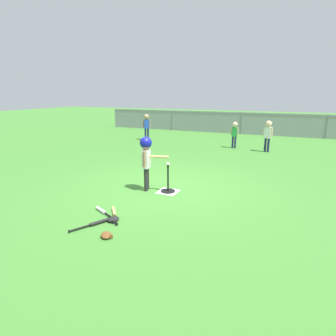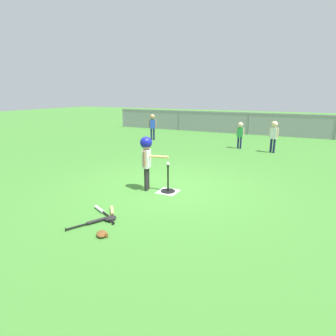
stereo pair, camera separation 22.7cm
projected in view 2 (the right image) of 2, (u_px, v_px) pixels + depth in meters
ground_plane at (169, 188)px, 6.54m from camera, size 60.00×60.00×0.00m
home_plate at (168, 191)px, 6.32m from camera, size 0.44×0.44×0.01m
batting_tee at (168, 188)px, 6.30m from camera, size 0.32×0.32×0.61m
baseball_on_tee at (168, 164)px, 6.15m from camera, size 0.07×0.07×0.07m
batter_child at (147, 152)px, 6.21m from camera, size 0.64×0.34×1.23m
fielder_near_right at (152, 123)px, 13.04m from camera, size 0.31×0.25×1.20m
fielder_deep_right at (274, 133)px, 10.23m from camera, size 0.33×0.23×1.16m
fielder_deep_center at (240, 132)px, 11.02m from camera, size 0.31×0.21×1.04m
spare_bat_silver at (101, 210)px, 5.24m from camera, size 0.63×0.35×0.06m
spare_bat_wood at (112, 212)px, 5.16m from camera, size 0.49×0.59×0.06m
spare_bat_black at (93, 222)px, 4.76m from camera, size 0.37×0.65×0.06m
glove_by_plate at (111, 218)px, 4.89m from camera, size 0.20×0.25×0.07m
glove_near_bats at (102, 234)px, 4.35m from camera, size 0.26×0.27×0.07m
outfield_fence at (249, 123)px, 14.80m from camera, size 16.06×0.06×1.15m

